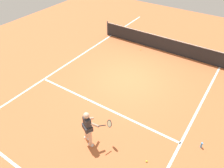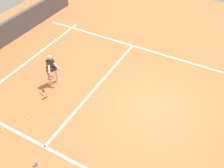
{
  "view_description": "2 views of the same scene",
  "coord_description": "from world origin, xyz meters",
  "px_view_note": "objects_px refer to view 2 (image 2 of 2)",
  "views": [
    {
      "loc": [
        4.54,
        -8.5,
        6.98
      ],
      "look_at": [
        0.12,
        -1.88,
        0.87
      ],
      "focal_mm": 35.66,
      "sensor_mm": 36.0,
      "label": 1
    },
    {
      "loc": [
        7.12,
        2.07,
        7.81
      ],
      "look_at": [
        0.54,
        -1.54,
        0.98
      ],
      "focal_mm": 40.14,
      "sensor_mm": 36.0,
      "label": 2
    }
  ],
  "objects_px": {
    "tennis_ball_far": "(28,118)",
    "tennis_ball_near": "(3,130)",
    "water_bottle": "(36,163)",
    "tennis_player": "(51,69)"
  },
  "relations": [
    {
      "from": "tennis_ball_far",
      "to": "tennis_ball_near",
      "type": "bearing_deg",
      "value": -24.38
    },
    {
      "from": "tennis_player",
      "to": "water_bottle",
      "type": "xyz_separation_m",
      "value": [
        3.63,
        2.13,
        -0.73
      ]
    },
    {
      "from": "tennis_player",
      "to": "tennis_ball_far",
      "type": "bearing_deg",
      "value": 10.96
    },
    {
      "from": "tennis_ball_near",
      "to": "tennis_ball_far",
      "type": "bearing_deg",
      "value": 155.62
    },
    {
      "from": "tennis_player",
      "to": "tennis_ball_near",
      "type": "relative_size",
      "value": 23.48
    },
    {
      "from": "tennis_player",
      "to": "tennis_ball_far",
      "type": "distance_m",
      "value": 2.4
    },
    {
      "from": "tennis_ball_far",
      "to": "water_bottle",
      "type": "height_order",
      "value": "water_bottle"
    },
    {
      "from": "tennis_player",
      "to": "water_bottle",
      "type": "bearing_deg",
      "value": 30.44
    },
    {
      "from": "tennis_ball_near",
      "to": "water_bottle",
      "type": "relative_size",
      "value": 0.28
    },
    {
      "from": "tennis_ball_near",
      "to": "tennis_ball_far",
      "type": "xyz_separation_m",
      "value": [
        -0.94,
        0.43,
        0.0
      ]
    }
  ]
}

